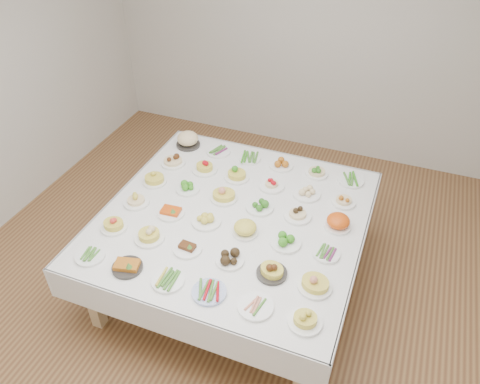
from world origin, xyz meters
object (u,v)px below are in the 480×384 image
(dish_0, at_px, (90,255))
(dish_35, at_px, (351,180))
(display_table, at_px, (233,222))
(dish_18, at_px, (154,178))

(dish_0, bearing_deg, dish_35, 45.36)
(dish_35, bearing_deg, display_table, -134.79)
(display_table, relative_size, dish_0, 9.60)
(dish_18, distance_m, dish_35, 1.71)
(dish_0, distance_m, dish_35, 2.24)
(display_table, xyz_separation_m, dish_35, (0.79, 0.79, 0.10))
(dish_0, height_order, dish_35, dish_35)
(dish_0, relative_size, dish_35, 0.91)
(dish_35, bearing_deg, dish_18, -158.17)
(display_table, xyz_separation_m, dish_0, (-0.79, -0.80, 0.09))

